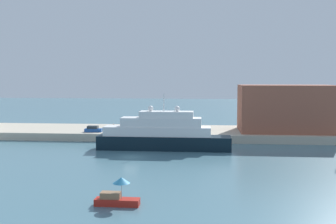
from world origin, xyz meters
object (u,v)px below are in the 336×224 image
Objects in this scene: large_yacht at (162,134)px; mooring_bollard at (137,131)px; harbor_building at (285,108)px; person_figure at (114,128)px; parked_car at (93,129)px; small_motorboat at (117,195)px.

large_yacht is 29.94× the size of mooring_bollard.
large_yacht is 31.16m from harbor_building.
person_figure is at bearing -174.29° from harbor_building.
person_figure is at bearing 10.51° from parked_car.
large_yacht reaches higher than person_figure.
parked_car is at bearing 146.00° from large_yacht.
large_yacht is at bearing -55.79° from mooring_bollard.
parked_car is at bearing -169.49° from person_figure.
small_motorboat reaches higher than mooring_bollard.
large_yacht is 14.08× the size of person_figure.
harbor_building is 23.98× the size of mooring_bollard.
small_motorboat is 2.66× the size of person_figure.
mooring_bollard is (10.21, -1.63, -0.15)m from parked_car.
mooring_bollard is at bearing -9.04° from parked_car.
person_figure is at bearing 103.62° from small_motorboat.
parked_car reaches higher than mooring_bollard.
small_motorboat is at bearing -76.38° from person_figure.
mooring_bollard is at bearing 97.05° from small_motorboat.
harbor_building is (27.61, 50.00, 5.85)m from small_motorboat.
small_motorboat is 0.24× the size of harbor_building.
large_yacht is 20.30m from parked_car.
person_figure is at bearing 157.02° from mooring_bollard.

